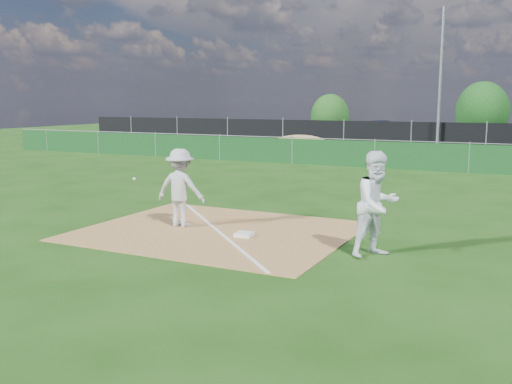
% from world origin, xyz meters
% --- Properties ---
extents(ground, '(90.00, 90.00, 0.00)m').
position_xyz_m(ground, '(0.00, 10.00, 0.00)').
color(ground, '#173F0D').
rests_on(ground, ground).
extents(infield_dirt, '(6.00, 5.00, 0.02)m').
position_xyz_m(infield_dirt, '(0.00, 1.00, 0.01)').
color(infield_dirt, '#9C713E').
rests_on(infield_dirt, ground).
extents(foul_line, '(5.01, 5.01, 0.01)m').
position_xyz_m(foul_line, '(0.00, 1.00, 0.03)').
color(foul_line, white).
rests_on(foul_line, infield_dirt).
extents(green_fence, '(44.00, 0.05, 1.20)m').
position_xyz_m(green_fence, '(0.00, 15.00, 0.60)').
color(green_fence, '#103E18').
rests_on(green_fence, ground).
extents(dirt_mound, '(3.38, 2.60, 1.17)m').
position_xyz_m(dirt_mound, '(-5.00, 18.50, 0.58)').
color(dirt_mound, '#A2804E').
rests_on(dirt_mound, ground).
extents(black_fence, '(46.00, 0.04, 1.80)m').
position_xyz_m(black_fence, '(0.00, 23.00, 0.90)').
color(black_fence, black).
rests_on(black_fence, ground).
extents(parking_lot, '(46.00, 9.00, 0.01)m').
position_xyz_m(parking_lot, '(0.00, 28.00, 0.01)').
color(parking_lot, black).
rests_on(parking_lot, ground).
extents(light_pole, '(0.16, 0.16, 8.00)m').
position_xyz_m(light_pole, '(1.50, 22.70, 4.00)').
color(light_pole, slate).
rests_on(light_pole, ground).
extents(first_base, '(0.41, 0.41, 0.08)m').
position_xyz_m(first_base, '(0.81, 0.80, 0.06)').
color(first_base, white).
rests_on(first_base, infield_dirt).
extents(play_at_first, '(2.01, 0.83, 1.86)m').
position_xyz_m(play_at_first, '(-1.01, 1.02, 0.95)').
color(play_at_first, silver).
rests_on(play_at_first, infield_dirt).
extents(runner, '(1.21, 1.27, 2.06)m').
position_xyz_m(runner, '(3.84, 0.54, 1.03)').
color(runner, white).
rests_on(runner, ground).
extents(car_left, '(5.23, 3.31, 1.66)m').
position_xyz_m(car_left, '(-5.29, 27.11, 0.84)').
color(car_left, '#A7AAAE').
rests_on(car_left, parking_lot).
extents(car_mid, '(5.09, 2.12, 1.64)m').
position_xyz_m(car_mid, '(-2.82, 28.32, 0.83)').
color(car_mid, black).
rests_on(car_mid, parking_lot).
extents(car_right, '(5.21, 3.40, 1.40)m').
position_xyz_m(car_right, '(3.35, 28.48, 0.71)').
color(car_right, black).
rests_on(car_right, parking_lot).
extents(tree_left, '(2.95, 2.95, 3.49)m').
position_xyz_m(tree_left, '(-8.00, 32.02, 1.80)').
color(tree_left, '#382316').
rests_on(tree_left, ground).
extents(tree_mid, '(3.67, 3.67, 4.36)m').
position_xyz_m(tree_mid, '(2.80, 33.80, 2.24)').
color(tree_mid, '#382316').
rests_on(tree_mid, ground).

